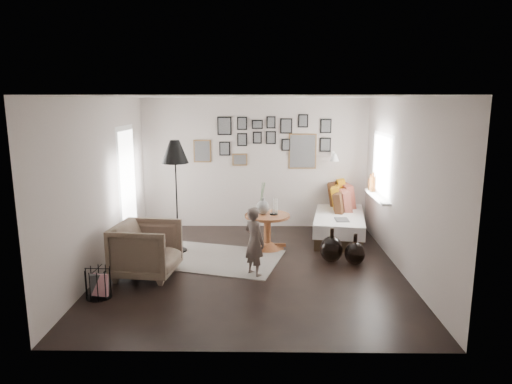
{
  "coord_description": "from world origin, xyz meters",
  "views": [
    {
      "loc": [
        0.15,
        -6.68,
        2.55
      ],
      "look_at": [
        0.05,
        0.5,
        1.1
      ],
      "focal_mm": 32.0,
      "sensor_mm": 36.0,
      "label": 1
    }
  ],
  "objects_px": {
    "armchair": "(147,250)",
    "demijohn_large": "(331,249)",
    "daybed": "(338,218)",
    "magazine_basket": "(98,283)",
    "pedestal_table": "(267,233)",
    "floor_lamp": "(175,156)",
    "child": "(254,241)",
    "demijohn_small": "(355,253)",
    "vase": "(263,205)"
  },
  "relations": [
    {
      "from": "floor_lamp",
      "to": "demijohn_small",
      "type": "height_order",
      "value": "floor_lamp"
    },
    {
      "from": "floor_lamp",
      "to": "demijohn_large",
      "type": "height_order",
      "value": "floor_lamp"
    },
    {
      "from": "pedestal_table",
      "to": "demijohn_large",
      "type": "xyz_separation_m",
      "value": [
        1.02,
        -0.65,
        -0.07
      ]
    },
    {
      "from": "daybed",
      "to": "pedestal_table",
      "type": "bearing_deg",
      "value": -138.26
    },
    {
      "from": "armchair",
      "to": "demijohn_large",
      "type": "xyz_separation_m",
      "value": [
        2.8,
        0.62,
        -0.19
      ]
    },
    {
      "from": "armchair",
      "to": "child",
      "type": "relative_size",
      "value": 0.85
    },
    {
      "from": "floor_lamp",
      "to": "child",
      "type": "bearing_deg",
      "value": -38.42
    },
    {
      "from": "armchair",
      "to": "pedestal_table",
      "type": "bearing_deg",
      "value": -48.01
    },
    {
      "from": "pedestal_table",
      "to": "demijohn_small",
      "type": "relative_size",
      "value": 1.55
    },
    {
      "from": "daybed",
      "to": "magazine_basket",
      "type": "distance_m",
      "value": 4.63
    },
    {
      "from": "vase",
      "to": "floor_lamp",
      "type": "xyz_separation_m",
      "value": [
        -1.45,
        -0.19,
        0.86
      ]
    },
    {
      "from": "demijohn_small",
      "to": "pedestal_table",
      "type": "bearing_deg",
      "value": 150.68
    },
    {
      "from": "pedestal_table",
      "to": "armchair",
      "type": "bearing_deg",
      "value": -144.56
    },
    {
      "from": "demijohn_small",
      "to": "armchair",
      "type": "bearing_deg",
      "value": -170.99
    },
    {
      "from": "demijohn_large",
      "to": "floor_lamp",
      "type": "bearing_deg",
      "value": 169.31
    },
    {
      "from": "pedestal_table",
      "to": "child",
      "type": "relative_size",
      "value": 0.75
    },
    {
      "from": "vase",
      "to": "child",
      "type": "xyz_separation_m",
      "value": [
        -0.12,
        -1.24,
        -0.27
      ]
    },
    {
      "from": "daybed",
      "to": "magazine_basket",
      "type": "relative_size",
      "value": 5.45
    },
    {
      "from": "daybed",
      "to": "child",
      "type": "height_order",
      "value": "child"
    },
    {
      "from": "floor_lamp",
      "to": "demijohn_small",
      "type": "xyz_separation_m",
      "value": [
        2.9,
        -0.6,
        -1.46
      ]
    },
    {
      "from": "daybed",
      "to": "demijohn_small",
      "type": "xyz_separation_m",
      "value": [
        -0.0,
        -1.63,
        -0.13
      ]
    },
    {
      "from": "demijohn_large",
      "to": "demijohn_small",
      "type": "xyz_separation_m",
      "value": [
        0.35,
        -0.12,
        -0.02
      ]
    },
    {
      "from": "pedestal_table",
      "to": "demijohn_large",
      "type": "relative_size",
      "value": 1.41
    },
    {
      "from": "vase",
      "to": "demijohn_small",
      "type": "xyz_separation_m",
      "value": [
        1.45,
        -0.79,
        -0.6
      ]
    },
    {
      "from": "daybed",
      "to": "floor_lamp",
      "type": "bearing_deg",
      "value": -150.79
    },
    {
      "from": "child",
      "to": "floor_lamp",
      "type": "bearing_deg",
      "value": 9.58
    },
    {
      "from": "vase",
      "to": "child",
      "type": "distance_m",
      "value": 1.27
    },
    {
      "from": "pedestal_table",
      "to": "vase",
      "type": "height_order",
      "value": "vase"
    },
    {
      "from": "demijohn_small",
      "to": "floor_lamp",
      "type": "bearing_deg",
      "value": 168.28
    },
    {
      "from": "magazine_basket",
      "to": "demijohn_small",
      "type": "xyz_separation_m",
      "value": [
        3.61,
        1.26,
        -0.01
      ]
    },
    {
      "from": "armchair",
      "to": "demijohn_large",
      "type": "bearing_deg",
      "value": -70.98
    },
    {
      "from": "pedestal_table",
      "to": "daybed",
      "type": "relative_size",
      "value": 0.36
    },
    {
      "from": "armchair",
      "to": "magazine_basket",
      "type": "bearing_deg",
      "value": 155.86
    },
    {
      "from": "floor_lamp",
      "to": "magazine_basket",
      "type": "xyz_separation_m",
      "value": [
        -0.71,
        -1.87,
        -1.45
      ]
    },
    {
      "from": "demijohn_large",
      "to": "child",
      "type": "xyz_separation_m",
      "value": [
        -1.22,
        -0.57,
        0.3
      ]
    },
    {
      "from": "demijohn_large",
      "to": "armchair",
      "type": "bearing_deg",
      "value": -167.53
    },
    {
      "from": "child",
      "to": "demijohn_small",
      "type": "bearing_deg",
      "value": -116.02
    },
    {
      "from": "floor_lamp",
      "to": "demijohn_large",
      "type": "xyz_separation_m",
      "value": [
        2.55,
        -0.48,
        -1.43
      ]
    },
    {
      "from": "demijohn_small",
      "to": "child",
      "type": "height_order",
      "value": "child"
    },
    {
      "from": "pedestal_table",
      "to": "floor_lamp",
      "type": "distance_m",
      "value": 2.05
    },
    {
      "from": "armchair",
      "to": "floor_lamp",
      "type": "distance_m",
      "value": 1.68
    },
    {
      "from": "floor_lamp",
      "to": "demijohn_large",
      "type": "distance_m",
      "value": 2.96
    },
    {
      "from": "vase",
      "to": "floor_lamp",
      "type": "relative_size",
      "value": 0.29
    },
    {
      "from": "armchair",
      "to": "child",
      "type": "xyz_separation_m",
      "value": [
        1.58,
        0.05,
        0.12
      ]
    },
    {
      "from": "daybed",
      "to": "vase",
      "type": "bearing_deg",
      "value": -140.29
    },
    {
      "from": "armchair",
      "to": "child",
      "type": "height_order",
      "value": "child"
    },
    {
      "from": "pedestal_table",
      "to": "child",
      "type": "xyz_separation_m",
      "value": [
        -0.2,
        -1.22,
        0.23
      ]
    },
    {
      "from": "armchair",
      "to": "demijohn_small",
      "type": "distance_m",
      "value": 3.2
    },
    {
      "from": "armchair",
      "to": "floor_lamp",
      "type": "height_order",
      "value": "floor_lamp"
    },
    {
      "from": "pedestal_table",
      "to": "child",
      "type": "bearing_deg",
      "value": -99.45
    }
  ]
}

